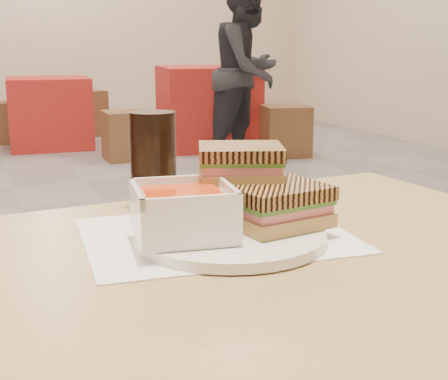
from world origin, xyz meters
name	(u,v)px	position (x,y,z in m)	size (l,w,h in m)	color
main_table	(169,358)	(-0.10, -2.09, 0.64)	(1.25, 0.79, 0.75)	tan
tray_liner	(216,235)	(0.01, -1.98, 0.75)	(0.39, 0.32, 0.00)	white
plate	(230,236)	(0.01, -2.02, 0.76)	(0.26, 0.26, 0.01)	white
soup_bowl	(183,213)	(-0.05, -2.01, 0.80)	(0.14, 0.14, 0.07)	white
panini_lower	(278,205)	(0.08, -2.02, 0.80)	(0.14, 0.13, 0.06)	tan
panini_upper	(241,164)	(0.06, -1.95, 0.84)	(0.15, 0.14, 0.05)	tan
cola_glass	(153,161)	(-0.03, -1.80, 0.83)	(0.07, 0.07, 0.16)	black
bg_table_1	(207,107)	(1.93, 2.99, 0.39)	(1.00, 1.00, 0.78)	#AC2020
bg_table_2	(50,113)	(0.51, 3.58, 0.34)	(0.83, 0.83, 0.68)	#AC2020
bg_chair_1l	(127,135)	(1.03, 2.63, 0.21)	(0.38, 0.38, 0.42)	brown
bg_chair_1r	(285,131)	(2.41, 2.28, 0.23)	(0.48, 0.48, 0.45)	brown
bg_chair_2l	(13,122)	(0.20, 4.04, 0.21)	(0.42, 0.42, 0.41)	brown
bg_chair_2r	(82,113)	(0.93, 4.24, 0.25)	(0.55, 0.55, 0.49)	brown
patron_b	(248,71)	(1.90, 1.99, 0.78)	(0.96, 0.91, 1.56)	black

